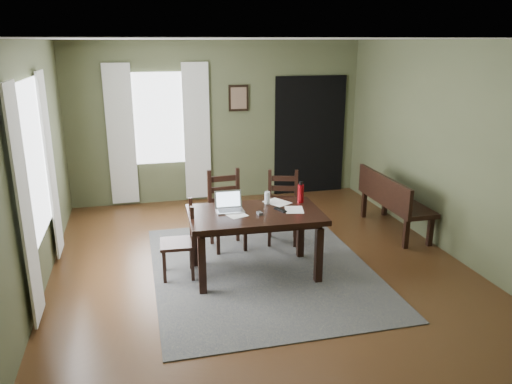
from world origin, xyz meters
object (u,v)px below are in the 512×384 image
object	(u,v)px
chair_end	(181,241)
chair_back_left	(227,211)
dining_table	(255,220)
bench	(391,198)
laptop	(229,205)
water_bottle	(301,193)
chair_back_right	(283,208)

from	to	relation	value
chair_end	chair_back_left	bearing A→B (deg)	141.19
dining_table	chair_end	xyz separation A→B (m)	(-0.85, 0.15, -0.24)
chair_back_left	bench	distance (m)	2.42
dining_table	chair_back_left	size ratio (longest dim) A/B	1.51
bench	laptop	bearing A→B (deg)	106.66
chair_end	chair_back_left	size ratio (longest dim) A/B	0.87
laptop	water_bottle	distance (m)	0.91
chair_end	chair_back_right	world-z (taller)	chair_back_right
chair_back_left	water_bottle	xyz separation A→B (m)	(0.80, -0.67, 0.39)
chair_end	dining_table	bearing A→B (deg)	83.55
chair_back_left	laptop	size ratio (longest dim) A/B	3.21
dining_table	chair_back_left	bearing A→B (deg)	102.74
dining_table	water_bottle	world-z (taller)	water_bottle
laptop	chair_end	bearing A→B (deg)	-178.76
chair_end	chair_back_right	size ratio (longest dim) A/B	0.93
dining_table	water_bottle	size ratio (longest dim) A/B	5.93
water_bottle	chair_back_left	bearing A→B (deg)	140.19
chair_end	chair_back_left	xyz separation A→B (m)	(0.68, 0.75, 0.06)
chair_back_left	chair_end	bearing A→B (deg)	-136.17
chair_end	bench	bearing A→B (deg)	107.14
dining_table	laptop	distance (m)	0.35
bench	chair_back_left	bearing A→B (deg)	90.30
dining_table	laptop	xyz separation A→B (m)	(-0.28, 0.15, 0.15)
chair_back_right	bench	world-z (taller)	chair_back_right
dining_table	chair_end	bearing A→B (deg)	172.03
chair_back_right	laptop	size ratio (longest dim) A/B	3.02
chair_back_right	bench	bearing A→B (deg)	17.15
chair_back_left	chair_back_right	world-z (taller)	chair_back_left
dining_table	chair_back_right	size ratio (longest dim) A/B	1.61
chair_back_right	laptop	bearing A→B (deg)	-122.34
dining_table	laptop	world-z (taller)	laptop
bench	water_bottle	size ratio (longest dim) A/B	5.66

